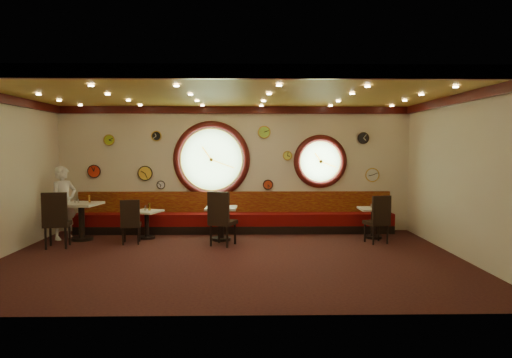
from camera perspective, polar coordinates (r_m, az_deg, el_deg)
name	(u,v)px	position (r m, az deg, el deg)	size (l,w,h in m)	color
floor	(231,259)	(9.01, -3.16, -9.92)	(9.00, 6.00, 0.00)	black
ceiling	(230,93)	(8.81, -3.24, 10.73)	(9.00, 6.00, 0.02)	#B58B33
wall_back	(235,169)	(11.76, -2.64, 1.23)	(9.00, 0.02, 3.20)	beige
wall_front	(222,192)	(5.78, -4.33, -1.65)	(9.00, 0.02, 3.20)	beige
wall_right	(463,176)	(9.70, 24.42, 0.29)	(0.02, 6.00, 3.20)	beige
molding_back	(235,110)	(11.73, -2.68, 8.61)	(9.00, 0.10, 0.18)	#3A0B0A
molding_front	(221,72)	(5.88, -4.39, 13.22)	(9.00, 0.10, 0.18)	#3A0B0A
molding_right	(463,98)	(9.71, 24.42, 9.22)	(0.10, 6.00, 0.18)	#3A0B0A
banquette_base	(235,229)	(11.65, -2.66, -6.23)	(8.00, 0.55, 0.20)	black
banquette_seat	(235,219)	(11.61, -2.66, -5.01)	(8.00, 0.55, 0.30)	#5C0708
banquette_back	(235,202)	(11.77, -2.64, -2.92)	(8.00, 0.10, 0.55)	#640807
porthole_left_glass	(212,160)	(11.78, -5.57, 2.44)	(1.66, 1.66, 0.02)	#7FB76E
porthole_left_frame	(212,160)	(11.76, -5.58, 2.44)	(1.98, 1.98, 0.18)	#3A0B0A
porthole_left_ring	(211,160)	(11.73, -5.59, 2.43)	(1.61, 1.61, 0.03)	gold
porthole_right_glass	(320,161)	(11.89, 8.02, 2.19)	(1.10, 1.10, 0.02)	#7FB76E
porthole_right_frame	(320,161)	(11.87, 8.03, 2.19)	(1.38, 1.38, 0.18)	#3A0B0A
porthole_right_ring	(320,161)	(11.84, 8.05, 2.18)	(1.09, 1.09, 0.03)	gold
wall_clock_0	(145,173)	(12.01, -13.68, 0.70)	(0.36, 0.36, 0.03)	yellow
wall_clock_1	(268,185)	(11.75, 1.50, -0.72)	(0.24, 0.24, 0.03)	red
wall_clock_2	(363,138)	(12.07, 13.26, 5.00)	(0.28, 0.28, 0.03)	black
wall_clock_3	(161,185)	(11.95, -11.79, -0.73)	(0.20, 0.20, 0.03)	white
wall_clock_4	(156,136)	(11.93, -12.35, 5.27)	(0.24, 0.24, 0.03)	black
wall_clock_5	(287,156)	(11.75, 3.95, 2.93)	(0.22, 0.22, 0.03)	#F4F953
wall_clock_6	(94,171)	(12.36, -19.58, 0.91)	(0.32, 0.32, 0.03)	red
wall_clock_7	(109,140)	(12.22, -17.88, 4.66)	(0.26, 0.26, 0.03)	#A8C928
wall_clock_8	(372,175)	(12.15, 14.33, 0.49)	(0.34, 0.34, 0.03)	silver
wall_clock_9	(264,132)	(11.71, 1.02, 5.87)	(0.30, 0.30, 0.03)	#A3E146
table_a	(82,217)	(11.41, -20.97, -4.41)	(0.91, 0.91, 0.87)	black
table_b	(147,221)	(11.16, -13.50, -5.11)	(0.79, 0.79, 0.67)	black
table_c	(221,219)	(10.68, -4.37, -5.04)	(0.74, 0.74, 0.78)	black
table_d	(373,219)	(11.25, 14.46, -4.87)	(0.66, 0.66, 0.72)	black
chair_a	(56,216)	(10.64, -23.72, -4.30)	(0.59, 0.59, 0.75)	black
chair_b	(131,219)	(10.57, -15.40, -4.82)	(0.47, 0.47, 0.62)	black
chair_c	(221,215)	(10.01, -4.44, -4.50)	(0.66, 0.66, 0.75)	black
chair_d	(379,216)	(10.60, 15.10, -4.51)	(0.57, 0.57, 0.68)	black
condiment_a_salt	(75,201)	(11.43, -21.71, -2.57)	(0.03, 0.03, 0.09)	#BDBCC1
condiment_b_salt	(146,208)	(11.21, -13.63, -3.51)	(0.04, 0.04, 0.11)	silver
condiment_c_salt	(216,205)	(10.71, -4.96, -3.23)	(0.03, 0.03, 0.09)	silver
condiment_d_salt	(371,206)	(11.25, 14.20, -3.26)	(0.03, 0.03, 0.09)	silver
condiment_a_pepper	(78,201)	(11.33, -21.32, -2.59)	(0.03, 0.03, 0.09)	silver
condiment_b_pepper	(145,209)	(11.07, -13.69, -3.62)	(0.04, 0.04, 0.11)	silver
condiment_c_pepper	(221,206)	(10.55, -4.44, -3.33)	(0.03, 0.03, 0.09)	silver
condiment_d_pepper	(373,206)	(11.16, 14.38, -3.31)	(0.03, 0.03, 0.09)	silver
condiment_a_bottle	(90,199)	(11.39, -20.08, -2.34)	(0.05, 0.05, 0.17)	orange
condiment_b_bottle	(149,207)	(11.12, -13.18, -3.39)	(0.06, 0.06, 0.18)	gold
condiment_c_bottle	(223,203)	(10.68, -4.10, -3.07)	(0.05, 0.05, 0.15)	gold
condiment_d_bottle	(377,204)	(11.28, 14.94, -3.04)	(0.05, 0.05, 0.18)	gold
waiter	(64,203)	(11.64, -22.89, -2.75)	(0.63, 0.41, 1.72)	white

